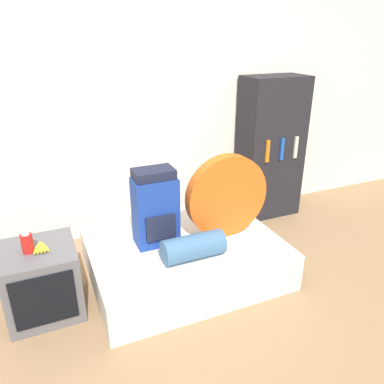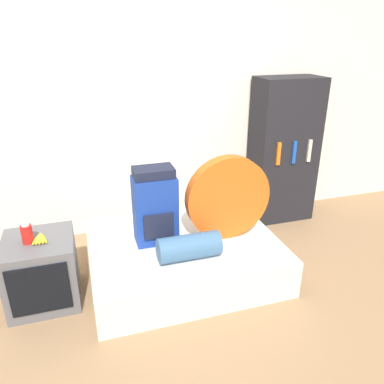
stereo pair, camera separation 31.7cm
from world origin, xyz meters
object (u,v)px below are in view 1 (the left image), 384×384
at_px(canister, 27,243).
at_px(bookshelf, 270,148).
at_px(backpack, 155,208).
at_px(television, 43,281).
at_px(tent_bag, 227,196).
at_px(sleeping_roll, 193,247).

xyz_separation_m(canister, bookshelf, (2.64, 0.82, 0.17)).
relative_size(backpack, television, 1.21).
bearing_deg(television, canister, -167.40).
height_order(tent_bag, television, tent_bag).
bearing_deg(backpack, tent_bag, -9.62).
xyz_separation_m(tent_bag, bookshelf, (1.00, 0.81, 0.09)).
distance_m(backpack, bookshelf, 1.78).
distance_m(tent_bag, television, 1.64).
height_order(tent_bag, bookshelf, bookshelf).
xyz_separation_m(backpack, tent_bag, (0.62, -0.11, 0.05)).
height_order(television, bookshelf, bookshelf).
bearing_deg(tent_bag, sleeping_roll, -149.30).
distance_m(canister, bookshelf, 2.77).
bearing_deg(sleeping_roll, television, 167.41).
height_order(tent_bag, sleeping_roll, tent_bag).
bearing_deg(tent_bag, backpack, 170.38).
distance_m(sleeping_roll, canister, 1.25).
bearing_deg(canister, tent_bag, 0.30).
relative_size(tent_bag, canister, 4.60).
bearing_deg(sleeping_roll, tent_bag, 30.70).
height_order(backpack, sleeping_roll, backpack).
distance_m(tent_bag, bookshelf, 1.30).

